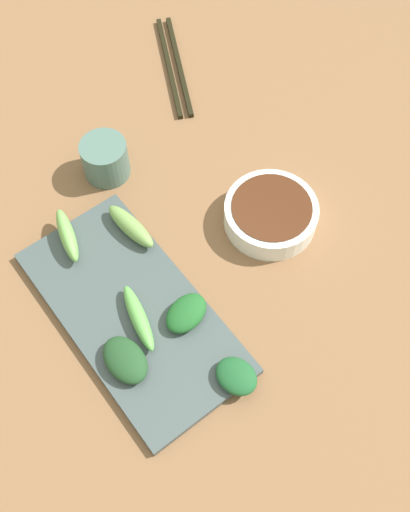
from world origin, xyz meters
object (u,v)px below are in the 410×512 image
Objects in this scene: sauce_bowl at (271,214)px; chopsticks at (174,66)px; serving_plate at (134,313)px; tea_cup at (105,159)px.

sauce_bowl reaches higher than chopsticks.
sauce_bowl is 0.40× the size of serving_plate.
serving_plate is 1.56× the size of chopsticks.
chopsticks is at bearing -102.05° from sauce_bowl.
sauce_bowl is 0.62× the size of chopsticks.
chopsticks is at bearing -151.21° from tea_cup.
tea_cup reaches higher than chopsticks.
serving_plate is at bearing 73.81° from chopsticks.
serving_plate is 0.46m from chopsticks.
chopsticks is (-0.31, -0.34, -0.00)m from serving_plate.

